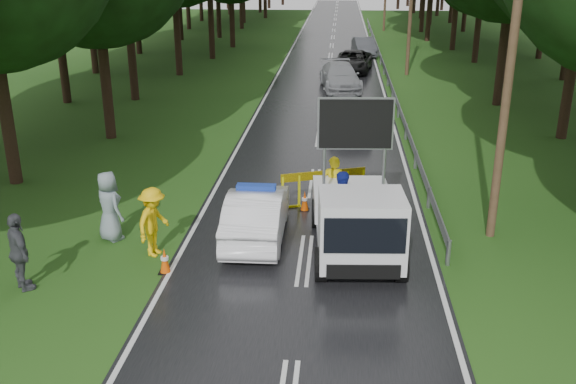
# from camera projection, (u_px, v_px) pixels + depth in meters

# --- Properties ---
(ground) EXTENTS (160.00, 160.00, 0.00)m
(ground) POSITION_uv_depth(u_px,v_px,m) (305.00, 260.00, 16.88)
(ground) COLOR #1F4814
(ground) RESTS_ON ground
(road) EXTENTS (7.00, 140.00, 0.02)m
(road) POSITION_uv_depth(u_px,v_px,m) (329.00, 69.00, 44.89)
(road) COLOR black
(road) RESTS_ON ground
(guardrail) EXTENTS (0.12, 60.06, 0.70)m
(guardrail) POSITION_uv_depth(u_px,v_px,m) (383.00, 62.00, 44.11)
(guardrail) COLOR gray
(guardrail) RESTS_ON ground
(utility_pole_near) EXTENTS (1.40, 0.24, 10.00)m
(utility_pole_near) POSITION_uv_depth(u_px,v_px,m) (511.00, 57.00, 16.58)
(utility_pole_near) COLOR #44321F
(utility_pole_near) RESTS_ON ground
(police_sedan) EXTENTS (1.59, 4.42, 1.60)m
(police_sedan) POSITION_uv_depth(u_px,v_px,m) (257.00, 214.00, 17.93)
(police_sedan) COLOR white
(police_sedan) RESTS_ON ground
(work_truck) EXTENTS (2.52, 5.10, 3.96)m
(work_truck) POSITION_uv_depth(u_px,v_px,m) (357.00, 218.00, 16.76)
(work_truck) COLOR gray
(work_truck) RESTS_ON ground
(barrier) EXTENTS (2.64, 1.02, 1.16)m
(barrier) POSITION_uv_depth(u_px,v_px,m) (324.00, 179.00, 20.28)
(barrier) COLOR yellow
(barrier) RESTS_ON ground
(officer) EXTENTS (0.70, 0.47, 1.91)m
(officer) POSITION_uv_depth(u_px,v_px,m) (333.00, 186.00, 19.40)
(officer) COLOR yellow
(officer) RESTS_ON ground
(civilian) EXTENTS (1.18, 1.10, 1.93)m
(civilian) POSITION_uv_depth(u_px,v_px,m) (344.00, 205.00, 17.97)
(civilian) COLOR #172495
(civilian) RESTS_ON ground
(bystander_left) EXTENTS (1.03, 1.38, 1.90)m
(bystander_left) POSITION_uv_depth(u_px,v_px,m) (153.00, 222.00, 16.85)
(bystander_left) COLOR yellow
(bystander_left) RESTS_ON ground
(bystander_mid) EXTENTS (1.13, 1.16, 1.95)m
(bystander_mid) POSITION_uv_depth(u_px,v_px,m) (19.00, 252.00, 15.08)
(bystander_mid) COLOR #44454C
(bystander_mid) RESTS_ON ground
(bystander_right) EXTENTS (1.16, 1.12, 2.00)m
(bystander_right) POSITION_uv_depth(u_px,v_px,m) (109.00, 206.00, 17.76)
(bystander_right) COLOR gray
(bystander_right) RESTS_ON ground
(queue_car_first) EXTENTS (2.42, 4.87, 1.60)m
(queue_car_first) POSITION_uv_depth(u_px,v_px,m) (347.00, 113.00, 29.08)
(queue_car_first) COLOR #42464A
(queue_car_first) RESTS_ON ground
(queue_car_second) EXTENTS (2.79, 5.43, 1.51)m
(queue_car_second) POSITION_uv_depth(u_px,v_px,m) (340.00, 77.00, 37.86)
(queue_car_second) COLOR gray
(queue_car_second) RESTS_ON ground
(queue_car_third) EXTENTS (2.99, 5.38, 1.43)m
(queue_car_third) POSITION_uv_depth(u_px,v_px,m) (352.00, 61.00, 43.41)
(queue_car_third) COLOR black
(queue_car_third) RESTS_ON ground
(queue_car_fourth) EXTENTS (1.98, 4.46, 1.42)m
(queue_car_fourth) POSITION_uv_depth(u_px,v_px,m) (364.00, 47.00, 50.21)
(queue_car_fourth) COLOR #3A3C41
(queue_car_fourth) RESTS_ON ground
(cone_near_left) EXTENTS (0.32, 0.32, 0.68)m
(cone_near_left) POSITION_uv_depth(u_px,v_px,m) (165.00, 261.00, 16.09)
(cone_near_left) COLOR black
(cone_near_left) RESTS_ON ground
(cone_center) EXTENTS (0.32, 0.32, 0.67)m
(cone_center) POSITION_uv_depth(u_px,v_px,m) (325.00, 235.00, 17.56)
(cone_center) COLOR black
(cone_center) RESTS_ON ground
(cone_far) EXTENTS (0.30, 0.30, 0.64)m
(cone_far) POSITION_uv_depth(u_px,v_px,m) (305.00, 201.00, 20.01)
(cone_far) COLOR black
(cone_far) RESTS_ON ground
(cone_left_mid) EXTENTS (0.35, 0.35, 0.74)m
(cone_left_mid) POSITION_uv_depth(u_px,v_px,m) (245.00, 203.00, 19.70)
(cone_left_mid) COLOR black
(cone_left_mid) RESTS_ON ground
(cone_right) EXTENTS (0.31, 0.31, 0.66)m
(cone_right) POSITION_uv_depth(u_px,v_px,m) (396.00, 228.00, 18.05)
(cone_right) COLOR black
(cone_right) RESTS_ON ground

